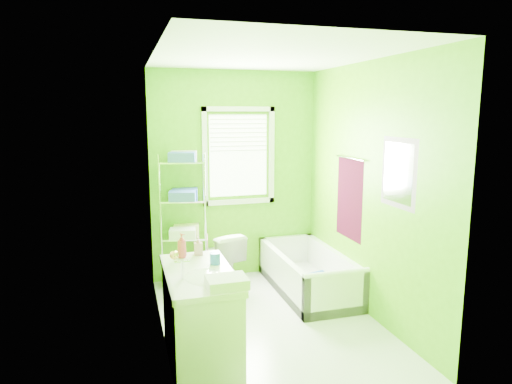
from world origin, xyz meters
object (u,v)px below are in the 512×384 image
object	(u,v)px
bathtub	(308,278)
toilet	(221,258)
wire_shelf_unit	(185,205)
vanity	(200,315)

from	to	relation	value
bathtub	toilet	distance (m)	1.08
toilet	wire_shelf_unit	distance (m)	0.78
vanity	wire_shelf_unit	distance (m)	1.92
vanity	wire_shelf_unit	bearing A→B (deg)	85.84
vanity	wire_shelf_unit	size ratio (longest dim) A/B	0.65
bathtub	vanity	bearing A→B (deg)	-141.19
bathtub	toilet	world-z (taller)	toilet
vanity	bathtub	bearing A→B (deg)	38.81
toilet	vanity	xyz separation A→B (m)	(-0.53, -1.68, 0.09)
toilet	wire_shelf_unit	xyz separation A→B (m)	(-0.39, 0.15, 0.66)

